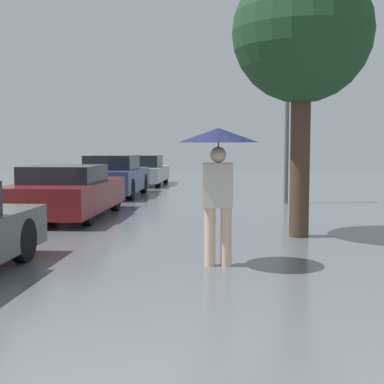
{
  "coord_description": "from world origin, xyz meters",
  "views": [
    {
      "loc": [
        0.44,
        -2.58,
        1.65
      ],
      "look_at": [
        -0.08,
        4.64,
        1.02
      ],
      "focal_mm": 50.0,
      "sensor_mm": 36.0,
      "label": 1
    }
  ],
  "objects_px": {
    "parked_car_second": "(67,192)",
    "street_lamp": "(287,104)",
    "parked_car_third": "(113,177)",
    "tree": "(302,35)",
    "pedestrian": "(218,156)",
    "parked_car_farthest": "(142,171)"
  },
  "relations": [
    {
      "from": "parked_car_farthest",
      "to": "parked_car_second",
      "type": "bearing_deg",
      "value": -90.44
    },
    {
      "from": "parked_car_second",
      "to": "tree",
      "type": "distance_m",
      "value": 6.27
    },
    {
      "from": "parked_car_second",
      "to": "tree",
      "type": "relative_size",
      "value": 0.87
    },
    {
      "from": "parked_car_second",
      "to": "street_lamp",
      "type": "distance_m",
      "value": 6.65
    },
    {
      "from": "pedestrian",
      "to": "parked_car_farthest",
      "type": "height_order",
      "value": "pedestrian"
    },
    {
      "from": "tree",
      "to": "street_lamp",
      "type": "relative_size",
      "value": 1.02
    },
    {
      "from": "pedestrian",
      "to": "parked_car_third",
      "type": "distance_m",
      "value": 10.56
    },
    {
      "from": "pedestrian",
      "to": "parked_car_third",
      "type": "relative_size",
      "value": 0.47
    },
    {
      "from": "parked_car_third",
      "to": "parked_car_second",
      "type": "bearing_deg",
      "value": -89.45
    },
    {
      "from": "parked_car_second",
      "to": "street_lamp",
      "type": "height_order",
      "value": "street_lamp"
    },
    {
      "from": "street_lamp",
      "to": "pedestrian",
      "type": "bearing_deg",
      "value": -102.19
    },
    {
      "from": "pedestrian",
      "to": "parked_car_second",
      "type": "height_order",
      "value": "pedestrian"
    },
    {
      "from": "parked_car_third",
      "to": "tree",
      "type": "relative_size",
      "value": 0.82
    },
    {
      "from": "parked_car_second",
      "to": "parked_car_third",
      "type": "xyz_separation_m",
      "value": [
        -0.05,
        5.1,
        0.05
      ]
    },
    {
      "from": "parked_car_second",
      "to": "parked_car_farthest",
      "type": "xyz_separation_m",
      "value": [
        0.08,
        10.02,
        0.0
      ]
    },
    {
      "from": "parked_car_third",
      "to": "parked_car_farthest",
      "type": "height_order",
      "value": "parked_car_third"
    },
    {
      "from": "parked_car_farthest",
      "to": "street_lamp",
      "type": "bearing_deg",
      "value": -51.96
    },
    {
      "from": "parked_car_third",
      "to": "tree",
      "type": "height_order",
      "value": "tree"
    },
    {
      "from": "parked_car_third",
      "to": "tree",
      "type": "xyz_separation_m",
      "value": [
        5.04,
        -7.42,
        2.95
      ]
    },
    {
      "from": "tree",
      "to": "street_lamp",
      "type": "xyz_separation_m",
      "value": [
        0.34,
        5.62,
        -0.78
      ]
    },
    {
      "from": "pedestrian",
      "to": "parked_car_farthest",
      "type": "relative_size",
      "value": 0.48
    },
    {
      "from": "tree",
      "to": "street_lamp",
      "type": "bearing_deg",
      "value": 86.53
    }
  ]
}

